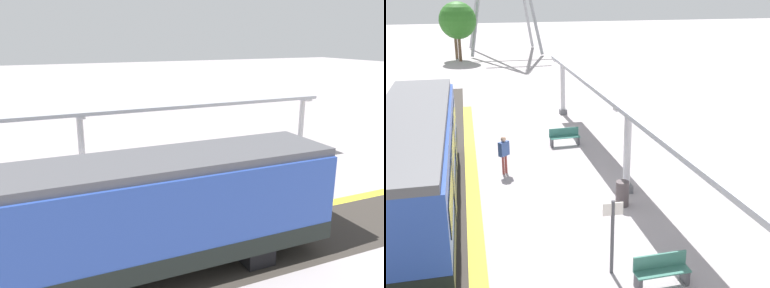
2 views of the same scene
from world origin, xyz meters
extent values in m
plane|color=#A2999C|center=(0.00, 0.00, 0.00)|extent=(176.00, 176.00, 0.00)
cube|color=gold|center=(-2.97, 0.00, 0.00)|extent=(0.52, 30.77, 0.01)
cube|color=#38332D|center=(-4.83, 0.00, 0.00)|extent=(3.20, 42.77, 0.01)
cube|color=#2B4BA5|center=(-4.83, 0.34, 1.94)|extent=(2.60, 12.61, 2.60)
cube|color=black|center=(-4.83, 0.34, 0.92)|extent=(2.63, 12.63, 0.55)
cube|color=#515156|center=(-4.83, 0.34, 3.36)|extent=(2.39, 12.61, 0.24)
cube|color=black|center=(-3.52, 0.34, 2.25)|extent=(0.03, 11.60, 0.84)
cube|color=black|center=(-3.52, -1.76, 1.69)|extent=(0.04, 1.10, 2.00)
cube|color=black|center=(-3.52, 2.44, 1.69)|extent=(0.04, 1.10, 2.00)
cube|color=black|center=(-4.83, -3.70, 0.32)|extent=(2.21, 0.90, 0.64)
cube|color=slate|center=(2.78, -11.86, 0.15)|extent=(0.44, 0.44, 0.30)
cylinder|color=silver|center=(2.78, -11.86, 1.78)|extent=(0.28, 0.28, 2.97)
cube|color=silver|center=(2.78, -11.86, 3.33)|extent=(1.10, 0.36, 0.12)
cube|color=slate|center=(2.78, 0.08, 0.15)|extent=(0.44, 0.44, 0.30)
cylinder|color=silver|center=(2.78, 0.08, 1.78)|extent=(0.28, 0.28, 2.97)
cube|color=silver|center=(2.78, 0.08, 3.33)|extent=(1.10, 0.36, 0.12)
cube|color=#A8AAB2|center=(2.78, 0.11, 3.47)|extent=(1.20, 24.76, 0.16)
cube|color=#3C7767|center=(1.75, -5.89, 0.44)|extent=(1.51, 0.48, 0.04)
cube|color=#3C7767|center=(1.74, -5.70, 0.66)|extent=(1.50, 0.10, 0.40)
cube|color=#4C4C51|center=(2.42, -5.88, 0.21)|extent=(0.11, 0.40, 0.42)
cube|color=#4C4C51|center=(1.08, -5.91, 0.21)|extent=(0.11, 0.40, 0.42)
cylinder|color=#4D4445|center=(2.26, -1.02, 0.47)|extent=(0.48, 0.48, 0.93)
cylinder|color=#4C4C51|center=(0.64, -4.99, 1.10)|extent=(0.10, 0.10, 2.20)
cube|color=silver|center=(0.64, -4.99, 1.95)|extent=(0.56, 0.04, 0.36)
cylinder|color=brown|center=(-1.53, 3.10, 0.41)|extent=(0.10, 0.10, 0.81)
cylinder|color=brown|center=(-1.65, 2.99, 0.41)|extent=(0.10, 0.10, 0.81)
cube|color=#354F8B|center=(-1.59, 3.05, 1.12)|extent=(0.50, 0.48, 0.61)
sphere|color=tan|center=(-1.59, 3.05, 1.53)|extent=(0.22, 0.22, 0.22)
camera|label=1|loc=(-14.62, 2.40, 6.67)|focal=37.31mm
camera|label=2|loc=(-2.90, -15.86, 7.59)|focal=44.50mm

